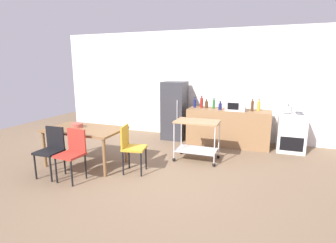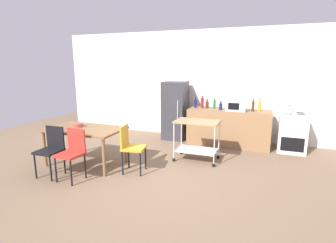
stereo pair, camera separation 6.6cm
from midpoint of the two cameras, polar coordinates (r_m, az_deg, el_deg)
ground_plane at (r=4.70m, az=-3.54°, el=-12.67°), size 12.00×12.00×0.00m
back_wall at (r=7.33m, az=6.59°, el=7.97°), size 8.40×0.12×2.90m
kitchen_counter at (r=6.73m, az=12.60°, el=-1.24°), size 2.00×0.64×0.90m
dining_table at (r=5.46m, az=-17.90°, el=-2.24°), size 1.50×0.90×0.75m
chair_red at (r=4.86m, az=-20.39°, el=-6.07°), size 0.42×0.42×0.89m
chair_black at (r=5.17m, az=-24.34°, el=-5.29°), size 0.41×0.41×0.89m
chair_mustard at (r=4.92m, az=-8.43°, el=-5.17°), size 0.46×0.46×0.89m
stove_oven at (r=6.72m, az=24.96°, el=-2.10°), size 0.60×0.61×0.92m
refrigerator at (r=7.09m, az=1.15°, el=2.41°), size 0.60×0.63×1.55m
kitchen_cart at (r=5.50m, az=5.97°, el=-2.67°), size 0.91×0.57×0.85m
bottle_olive_oil at (r=6.82m, az=5.59°, el=3.97°), size 0.07×0.07×0.27m
bottle_hot_sauce at (r=6.81m, az=7.03°, el=4.10°), size 0.08×0.08×0.31m
bottle_soy_sauce at (r=6.77m, az=8.08°, el=3.70°), size 0.08×0.08×0.23m
bottle_wine at (r=6.73m, az=9.65°, el=3.78°), size 0.06×0.06×0.27m
bottle_soda at (r=6.57m, az=10.98°, el=3.27°), size 0.08×0.08×0.21m
microwave at (r=6.51m, az=14.19°, el=3.44°), size 0.46×0.35×0.26m
bottle_sparkling_water at (r=6.53m, az=17.58°, el=3.25°), size 0.06×0.06×0.30m
bottle_sesame_oil at (r=6.63m, az=18.84°, el=3.21°), size 0.08×0.08×0.29m
fruit_bowl at (r=5.59m, az=-19.48°, el=-0.78°), size 0.23×0.23×0.08m
kettle at (r=6.51m, az=24.41°, el=2.46°), size 0.24×0.17×0.19m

